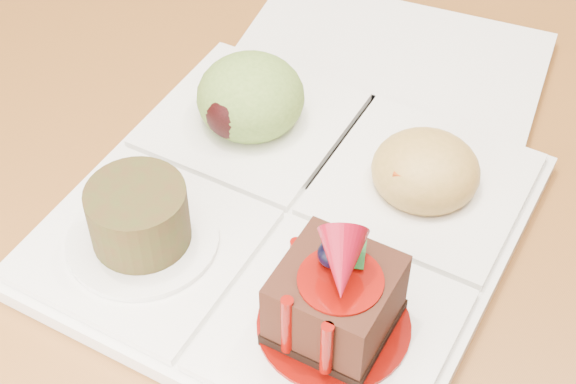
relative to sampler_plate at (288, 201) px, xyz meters
The scene contains 3 objects.
ground 0.89m from the sampler_plate, 94.04° to the left, with size 6.00×6.00×0.00m, color #562A18.
sampler_plate is the anchor object (origin of this frame).
second_plate 0.14m from the sampler_plate, 98.13° to the left, with size 0.24×0.24×0.01m, color white.
Camera 1 is at (0.26, -0.76, 1.19)m, focal length 55.00 mm.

